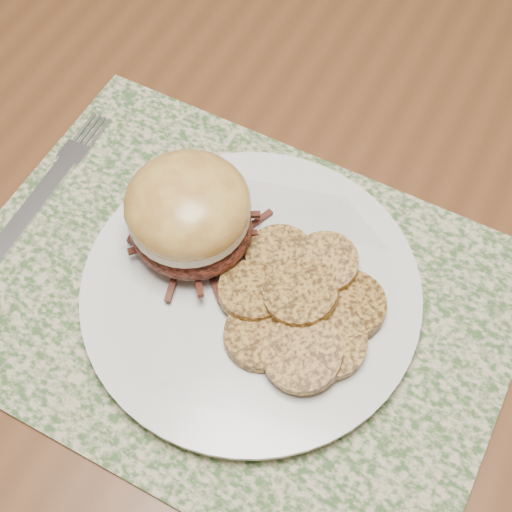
{
  "coord_description": "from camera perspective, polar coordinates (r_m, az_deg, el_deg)",
  "views": [
    {
      "loc": [
        0.35,
        -0.33,
        1.28
      ],
      "look_at": [
        0.21,
        -0.08,
        0.79
      ],
      "focal_mm": 50.0,
      "sensor_mm": 36.0,
      "label": 1
    }
  ],
  "objects": [
    {
      "name": "placemat",
      "position": [
        0.59,
        -1.84,
        -3.46
      ],
      "size": [
        0.45,
        0.33,
        0.0
      ],
      "primitive_type": "cube",
      "color": "#38532B",
      "rests_on": "dining_table"
    },
    {
      "name": "ground",
      "position": [
        1.37,
        -6.54,
        -10.61
      ],
      "size": [
        3.5,
        3.5,
        0.0
      ],
      "primitive_type": "plane",
      "color": "#51341B",
      "rests_on": "ground"
    },
    {
      "name": "fork",
      "position": [
        0.67,
        -16.71,
        4.75
      ],
      "size": [
        0.03,
        0.21,
        0.0
      ],
      "rotation": [
        0.0,
        0.0,
        0.04
      ],
      "color": "silver",
      "rests_on": "placemat"
    },
    {
      "name": "dining_table",
      "position": [
        0.77,
        -11.46,
        6.36
      ],
      "size": [
        1.5,
        0.9,
        0.75
      ],
      "color": "#5A321A",
      "rests_on": "ground"
    },
    {
      "name": "dinner_plate",
      "position": [
        0.58,
        -0.4,
        -2.85
      ],
      "size": [
        0.26,
        0.26,
        0.02
      ],
      "primitive_type": "cylinder",
      "color": "silver",
      "rests_on": "placemat"
    },
    {
      "name": "roasted_potatoes",
      "position": [
        0.56,
        3.66,
        -4.02
      ],
      "size": [
        0.15,
        0.15,
        0.04
      ],
      "color": "#A37230",
      "rests_on": "dinner_plate"
    },
    {
      "name": "pork_sandwich",
      "position": [
        0.57,
        -5.4,
        3.42
      ],
      "size": [
        0.13,
        0.13,
        0.08
      ],
      "rotation": [
        0.0,
        0.0,
        -0.32
      ],
      "color": "black",
      "rests_on": "dinner_plate"
    }
  ]
}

